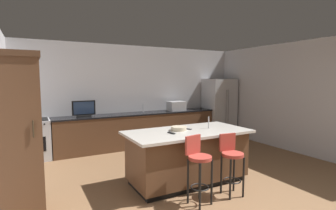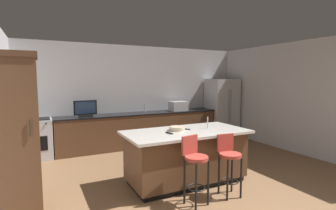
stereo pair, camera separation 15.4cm
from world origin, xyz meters
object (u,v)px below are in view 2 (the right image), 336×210
Objects in this scene: microwave at (178,106)px; bar_stool_left at (195,164)px; tv_remote at (169,133)px; range_oven at (35,139)px; kitchen_island at (186,156)px; refrigerator at (222,108)px; cabinet_tower at (18,130)px; cell_phone at (186,129)px; bar_stool_right at (229,160)px; fruit_bowl at (177,128)px; tv_monitor at (85,109)px.

microwave is 3.86m from bar_stool_left.
range_oven is at bearing 118.95° from tv_remote.
kitchen_island is 3.94m from refrigerator.
cabinet_tower reaches higher than cell_phone.
refrigerator is 3.84× the size of microwave.
kitchen_island is 3.07m from microwave.
bar_stool_right is 0.99m from cell_phone.
fruit_bowl is (-1.47, -2.60, -0.09)m from microwave.
bar_stool_right is 5.68× the size of tv_remote.
bar_stool_left reaches higher than tv_remote.
bar_stool_left reaches higher than bar_stool_right.
cabinet_tower is at bearing 176.44° from kitchen_island.
microwave is at bearing 80.11° from bar_stool_right.
fruit_bowl is at bearing 67.75° from bar_stool_left.
refrigerator is at bearing -2.32° from microwave.
refrigerator is 3.78m from cell_phone.
refrigerator is 1.83× the size of bar_stool_left.
range_oven reaches higher than kitchen_island.
bar_stool_right is at bearing -17.69° from cabinet_tower.
refrigerator is at bearing 59.50° from bar_stool_right.
bar_stool_right is (0.63, -0.00, -0.03)m from bar_stool_left.
tv_monitor reaches higher than kitchen_island.
bar_stool_right is at bearing -66.80° from kitchen_island.
bar_stool_right is at bearing -106.23° from microwave.
bar_stool_right is (2.90, -0.93, -0.56)m from cabinet_tower.
cabinet_tower reaches higher than refrigerator.
bar_stool_left is at bearing -101.52° from fruit_bowl.
fruit_bowl is 1.64× the size of tv_remote.
range_oven is 4.44m from bar_stool_right.
tv_monitor is at bearing 121.71° from bar_stool_right.
tv_monitor is 0.57× the size of bar_stool_right.
refrigerator is 1.91× the size of bar_stool_right.
kitchen_island is 2.34× the size of range_oven.
bar_stool_right is 1.05m from tv_remote.
kitchen_island is 0.84m from bar_stool_right.
tv_remote is (2.20, -0.23, -0.20)m from cabinet_tower.
cabinet_tower is at bearing -117.18° from tv_monitor.
bar_stool_left is (-1.64, -3.47, -0.44)m from microwave.
bar_stool_left is 0.63m from bar_stool_right.
cell_phone is at bearing -0.97° from cabinet_tower.
tv_remote is at bearing -71.31° from tv_monitor.
tv_monitor is 2.88m from tv_remote.
tv_remote is (-3.26, -2.71, 0.02)m from refrigerator.
kitchen_island is 0.48m from cell_phone.
range_oven is 0.43× the size of cabinet_tower.
bar_stool_left is 1.01m from cell_phone.
kitchen_island is 1.19× the size of refrigerator.
fruit_bowl is at bearing -1.33° from cabinet_tower.
bar_stool_left reaches higher than cell_phone.
tv_remote is (-0.44, -0.18, 0.01)m from cell_phone.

